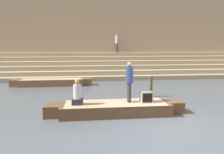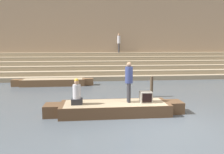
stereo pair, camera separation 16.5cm
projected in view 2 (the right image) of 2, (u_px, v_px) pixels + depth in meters
ground_plane at (160, 122)px, 8.08m from camera, size 120.00×120.00×0.00m
ghat_steps at (118, 68)px, 20.13m from camera, size 36.00×4.50×2.12m
back_wall at (115, 31)px, 21.82m from camera, size 34.20×1.28×8.43m
rowboat_main at (115, 108)px, 9.04m from camera, size 5.72×1.52×0.48m
person_standing at (129, 79)px, 8.99m from camera, size 0.32×0.32×1.67m
person_rowing at (77, 94)px, 8.71m from camera, size 0.44×0.35×1.05m
tv_set at (146, 97)px, 9.06m from camera, size 0.48×0.43×0.45m
moored_boat_shore at (53, 82)px, 15.38m from camera, size 5.62×1.00×0.48m
mooring_post at (152, 87)px, 11.99m from camera, size 0.17×0.17×1.14m
person_on_steps at (119, 41)px, 21.03m from camera, size 0.29×0.29×1.81m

